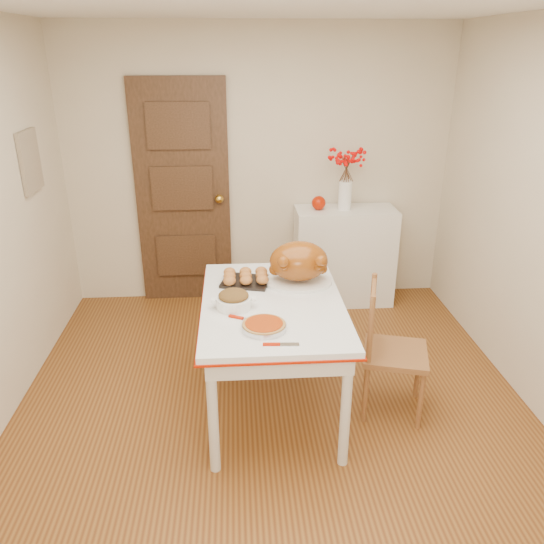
{
  "coord_description": "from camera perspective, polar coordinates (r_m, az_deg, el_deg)",
  "views": [
    {
      "loc": [
        -0.22,
        -2.9,
        2.28
      ],
      "look_at": [
        -0.0,
        0.21,
        0.97
      ],
      "focal_mm": 35.48,
      "sensor_mm": 36.0,
      "label": 1
    }
  ],
  "objects": [
    {
      "name": "photo_board",
      "position": [
        4.43,
        -24.28,
        10.66
      ],
      "size": [
        0.03,
        0.35,
        0.45
      ],
      "primitive_type": "cube",
      "color": "tan",
      "rests_on": "ground"
    },
    {
      "name": "sideboard",
      "position": [
        5.12,
        7.62,
        1.68
      ],
      "size": [
        0.92,
        0.41,
        0.92
      ],
      "primitive_type": "cube",
      "color": "white",
      "rests_on": "floor"
    },
    {
      "name": "kitchen_table",
      "position": [
        3.59,
        0.06,
        -8.84
      ],
      "size": [
        0.91,
        1.33,
        0.79
      ],
      "primitive_type": null,
      "color": "silver",
      "rests_on": "floor"
    },
    {
      "name": "floor",
      "position": [
        3.69,
        0.27,
        -15.39
      ],
      "size": [
        3.5,
        4.0,
        0.0
      ],
      "primitive_type": "cube",
      "color": "#592C11",
      "rests_on": "ground"
    },
    {
      "name": "turkey_platter",
      "position": [
        3.61,
        2.86,
        0.92
      ],
      "size": [
        0.48,
        0.4,
        0.29
      ],
      "primitive_type": null,
      "rotation": [
        0.0,
        0.0,
        -0.07
      ],
      "color": "#883608",
      "rests_on": "kitchen_table"
    },
    {
      "name": "rolls_tray",
      "position": [
        3.65,
        -2.8,
        -0.56
      ],
      "size": [
        0.36,
        0.32,
        0.08
      ],
      "primitive_type": null,
      "rotation": [
        0.0,
        0.0,
        -0.25
      ],
      "color": "#A1591F",
      "rests_on": "kitchen_table"
    },
    {
      "name": "drinking_glass",
      "position": [
        3.83,
        0.91,
        0.84
      ],
      "size": [
        0.08,
        0.08,
        0.11
      ],
      "primitive_type": "cylinder",
      "rotation": [
        0.0,
        0.0,
        0.35
      ],
      "color": "white",
      "rests_on": "kitchen_table"
    },
    {
      "name": "apple",
      "position": [
        4.91,
        4.97,
        7.31
      ],
      "size": [
        0.13,
        0.13,
        0.13
      ],
      "primitive_type": "sphere",
      "color": "#A81600",
      "rests_on": "sideboard"
    },
    {
      "name": "wall_front",
      "position": [
        1.38,
        7.18,
        -25.61
      ],
      "size": [
        3.5,
        0.0,
        2.5
      ],
      "primitive_type": "cube",
      "color": "beige",
      "rests_on": "ground"
    },
    {
      "name": "carving_knife",
      "position": [
        3.17,
        -2.47,
        -5.07
      ],
      "size": [
        0.26,
        0.17,
        0.01
      ],
      "primitive_type": null,
      "rotation": [
        0.0,
        0.0,
        -0.46
      ],
      "color": "silver",
      "rests_on": "kitchen_table"
    },
    {
      "name": "door_back",
      "position": [
        5.05,
        -9.42,
        8.1
      ],
      "size": [
        0.85,
        0.06,
        2.06
      ],
      "primitive_type": "cube",
      "color": "black",
      "rests_on": "ground"
    },
    {
      "name": "chair_oak",
      "position": [
        3.62,
        13.01,
        -8.1
      ],
      "size": [
        0.5,
        0.5,
        0.91
      ],
      "primitive_type": null,
      "rotation": [
        0.0,
        0.0,
        1.3
      ],
      "color": "brown",
      "rests_on": "floor"
    },
    {
      "name": "wall_back",
      "position": [
        5.01,
        -1.42,
        10.87
      ],
      "size": [
        3.5,
        0.0,
        2.5
      ],
      "primitive_type": "cube",
      "color": "beige",
      "rests_on": "ground"
    },
    {
      "name": "shaker_pair",
      "position": [
        3.85,
        4.02,
        0.78
      ],
      "size": [
        0.1,
        0.06,
        0.09
      ],
      "primitive_type": null,
      "rotation": [
        0.0,
        0.0,
        0.2
      ],
      "color": "white",
      "rests_on": "kitchen_table"
    },
    {
      "name": "pumpkin_pie",
      "position": [
        3.06,
        -0.86,
        -5.65
      ],
      "size": [
        0.29,
        0.29,
        0.05
      ],
      "primitive_type": "cylinder",
      "rotation": [
        0.0,
        0.0,
        0.14
      ],
      "color": "#942D08",
      "rests_on": "kitchen_table"
    },
    {
      "name": "pie_server",
      "position": [
        2.92,
        0.96,
        -7.67
      ],
      "size": [
        0.2,
        0.07,
        0.01
      ],
      "primitive_type": null,
      "rotation": [
        0.0,
        0.0,
        -0.06
      ],
      "color": "silver",
      "rests_on": "kitchen_table"
    },
    {
      "name": "stuffing_dish",
      "position": [
        3.31,
        -4.09,
        -2.94
      ],
      "size": [
        0.29,
        0.23,
        0.11
      ],
      "primitive_type": null,
      "rotation": [
        0.0,
        0.0,
        -0.05
      ],
      "color": "#573B15",
      "rests_on": "kitchen_table"
    },
    {
      "name": "berry_vase",
      "position": [
        4.9,
        7.84,
        9.63
      ],
      "size": [
        0.28,
        0.28,
        0.54
      ],
      "primitive_type": null,
      "color": "white",
      "rests_on": "sideboard"
    }
  ]
}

